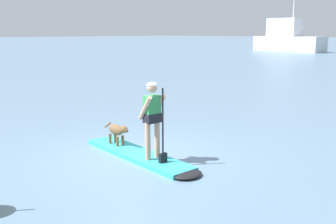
{
  "coord_description": "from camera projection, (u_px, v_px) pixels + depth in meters",
  "views": [
    {
      "loc": [
        6.52,
        -5.5,
        2.82
      ],
      "look_at": [
        0.0,
        1.0,
        0.9
      ],
      "focal_mm": 41.25,
      "sensor_mm": 36.0,
      "label": 1
    }
  ],
  "objects": [
    {
      "name": "ground_plane",
      "position": [
        137.0,
        156.0,
        8.9
      ],
      "size": [
        400.0,
        400.0,
        0.0
      ],
      "primitive_type": "plane",
      "color": "slate"
    },
    {
      "name": "paddleboard",
      "position": [
        143.0,
        157.0,
        8.72
      ],
      "size": [
        3.61,
        0.94,
        0.1
      ],
      "color": "#33B2BF",
      "rests_on": "ground_plane"
    },
    {
      "name": "person_paddler",
      "position": [
        153.0,
        115.0,
        8.25
      ],
      "size": [
        0.62,
        0.5,
        1.68
      ],
      "color": "tan",
      "rests_on": "paddleboard"
    },
    {
      "name": "dog",
      "position": [
        117.0,
        131.0,
        9.41
      ],
      "size": [
        1.02,
        0.26,
        0.53
      ],
      "color": "brown",
      "rests_on": "paddleboard"
    },
    {
      "name": "moored_boat_port",
      "position": [
        287.0,
        39.0,
        55.95
      ],
      "size": [
        10.96,
        4.34,
        12.9
      ],
      "color": "silver",
      "rests_on": "ground_plane"
    }
  ]
}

